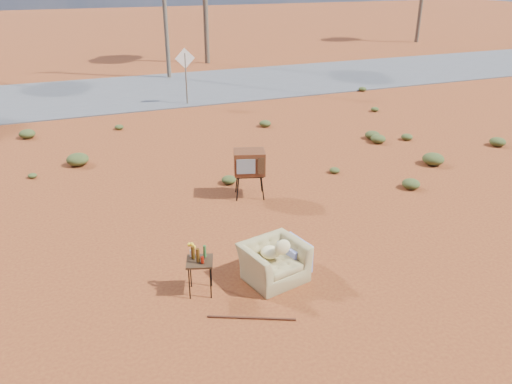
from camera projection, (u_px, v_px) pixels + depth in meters
name	position (u px, v px, depth m)	size (l,w,h in m)	color
ground	(271.00, 260.00, 9.23)	(140.00, 140.00, 0.00)	brown
highway	(137.00, 91.00, 21.95)	(140.00, 7.00, 0.04)	#565659
armchair	(277.00, 256.00, 8.58)	(1.30, 1.01, 0.89)	#9B8854
tv_unit	(249.00, 163.00, 11.50)	(0.84, 0.74, 1.13)	black
side_table	(198.00, 259.00, 8.08)	(0.54, 0.54, 0.88)	#3B2415
rusty_bar	(251.00, 318.00, 7.67)	(0.04, 0.04, 1.37)	#512115
road_sign	(185.00, 66.00, 19.31)	(0.78, 0.06, 2.19)	brown
scrub_patch	(173.00, 176.00, 12.64)	(17.49, 8.07, 0.33)	#3F4A20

